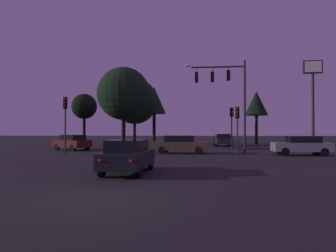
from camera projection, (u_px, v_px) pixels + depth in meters
The scene contains 16 objects.
ground_plane at pixel (163, 149), 33.49m from camera, with size 168.00×168.00×0.00m, color black.
traffic_signal_mast_arm at pixel (227, 89), 27.64m from camera, with size 5.22×0.56×7.94m.
traffic_light_corner_left at pixel (65, 114), 24.90m from camera, with size 0.35×0.38×4.54m.
traffic_light_corner_right at pixel (237, 121), 24.97m from camera, with size 0.35×0.38×3.78m.
traffic_light_median at pixel (232, 120), 31.76m from camera, with size 0.36×0.38×4.20m.
car_nearside_lane at pixel (128, 156), 14.66m from camera, with size 2.01×4.41×1.52m.
car_crossing_left at pixel (302, 145), 25.02m from camera, with size 4.47×1.89×1.52m.
car_crossing_right at pixel (181, 144), 27.20m from camera, with size 4.79×2.25×1.52m.
car_far_lane at pixel (223, 140), 39.59m from camera, with size 1.93×4.24×1.52m.
car_parked_lot at pixel (72, 142), 31.56m from camera, with size 4.26×3.71×1.52m.
store_sign_illuminated at pixel (313, 86), 24.72m from camera, with size 1.42×0.38×7.33m.
tree_behind_sign at pixel (135, 101), 40.97m from camera, with size 5.85×5.85×8.59m.
tree_left_far at pixel (154, 101), 46.75m from camera, with size 3.41×3.41×8.30m.
tree_center_horizon at pixel (256, 104), 44.36m from camera, with size 3.15×3.15×7.38m.
tree_right_cluster at pixel (124, 94), 33.20m from camera, with size 5.47×5.47×8.48m.
tree_lot_edge at pixel (84, 107), 47.43m from camera, with size 3.71×3.71×7.35m.
Camera 1 is at (2.53, -8.93, 1.95)m, focal length 34.46 mm.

